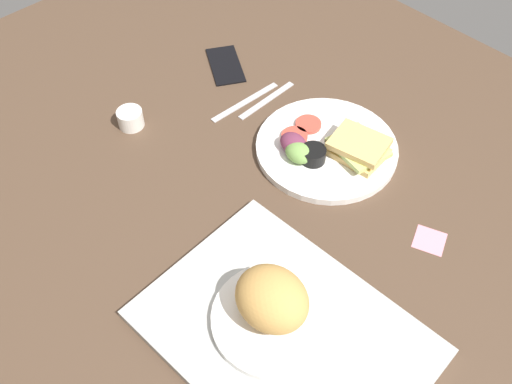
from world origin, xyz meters
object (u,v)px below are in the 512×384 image
Objects in this scene: sticky_note at (430,240)px; cell_phone at (225,65)px; serving_tray at (284,333)px; bread_plate_near at (273,305)px; knife at (245,102)px; fork at (267,100)px; plate_with_salad at (328,148)px; espresso_cup at (130,118)px.

cell_phone is at bearing -6.27° from sticky_note.
serving_tray is at bearing 176.05° from cell_phone.
bread_plate_near reaches higher than cell_phone.
knife is 51.80cm from sticky_note.
bread_plate_near is 3.69× the size of sticky_note.
cell_phone reaches higher than fork.
plate_with_salad reaches higher than knife.
cell_phone is at bearing -97.55° from fork.
cell_phone is (1.22, -28.80, -1.60)cm from espresso_cup.
espresso_cup reaches higher than fork.
espresso_cup is 0.39× the size of cell_phone.
bread_plate_near is at bearing 75.35° from sticky_note.
serving_tray is 1.51× the size of plate_with_salad.
knife is (3.00, 4.00, 0.00)cm from fork.
serving_tray is at bearing 168.90° from espresso_cup.
plate_with_salad is 5.33× the size of sticky_note.
knife is (23.65, 1.59, -1.40)cm from plate_with_salad.
bread_plate_near is 34.40cm from sticky_note.
espresso_cup is 26.04cm from knife.
knife is at bearing -38.48° from fork.
fork is 1.18× the size of cell_phone.
cell_phone is 65.24cm from sticky_note.
serving_tray is 42.61cm from plate_with_salad.
sticky_note is at bearing -104.65° from bread_plate_near.
bread_plate_near reaches higher than serving_tray.
fork is at bearing -41.70° from serving_tray.
knife is (46.24, -34.53, -0.55)cm from serving_tray.
serving_tray is at bearing 175.75° from bread_plate_near.
plate_with_salad is at bearing 96.22° from knife.
plate_with_salad is 2.07× the size of cell_phone.
bread_plate_near is 1.44× the size of cell_phone.
espresso_cup is (55.04, -11.18, -3.63)cm from bread_plate_near.
serving_tray is 2.18× the size of bread_plate_near.
knife is at bearing -38.46° from bread_plate_near.
plate_with_salad is 5.33× the size of espresso_cup.
espresso_cup is 0.33× the size of fork.
bread_plate_near is at bearing 118.56° from plate_with_salad.
espresso_cup is at bearing -24.77° from knife.
serving_tray reaches higher than sticky_note.
serving_tray is at bearing 122.02° from plate_with_salad.
bread_plate_near is at bearing 53.91° from knife.
serving_tray is 5.72cm from bread_plate_near.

